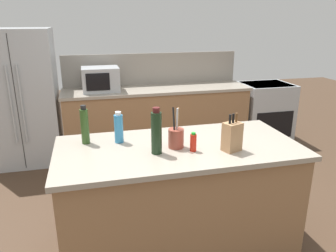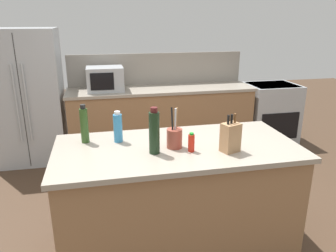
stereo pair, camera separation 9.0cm
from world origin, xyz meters
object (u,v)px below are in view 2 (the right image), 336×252
Objects in this scene: range_oven at (270,113)px; dish_soap_bottle at (118,128)px; refrigerator at (28,97)px; olive_oil_bottle at (84,125)px; wine_bottle at (154,132)px; hot_sauce_bottle at (191,143)px; knife_block at (230,137)px; microwave at (105,79)px; utensil_crock at (174,137)px.

dish_soap_bottle reaches higher than range_oven.
refrigerator is 2.18m from olive_oil_bottle.
wine_bottle is (0.51, -0.34, 0.02)m from olive_oil_bottle.
hot_sauce_bottle is (0.78, -0.36, -0.08)m from olive_oil_bottle.
refrigerator reaches higher than hot_sauce_bottle.
dish_soap_bottle is at bearing 148.29° from hot_sauce_bottle.
range_oven is at bearing -0.83° from refrigerator.
refrigerator is 5.05× the size of wine_bottle.
knife_block is 0.29m from hot_sauce_bottle.
refrigerator is 1.06m from microwave.
range_oven is at bearing 38.83° from dish_soap_bottle.
range_oven is at bearing 34.67° from knife_block.
knife_block is at bearing -11.85° from hot_sauce_bottle.
refrigerator reaches higher than range_oven.
olive_oil_bottle reaches higher than hot_sauce_bottle.
refrigerator is at bearing 177.15° from microwave.
utensil_crock reaches higher than range_oven.
wine_bottle is at bearing -83.01° from microwave.
wine_bottle reaches higher than range_oven.
wine_bottle reaches higher than dish_soap_bottle.
hot_sauce_bottle is 0.62m from dish_soap_bottle.
microwave is 1.92× the size of dish_soap_bottle.
knife_block reaches higher than hot_sauce_bottle.
microwave is at bearing 91.04° from dish_soap_bottle.
refrigerator is at bearing 123.75° from hot_sauce_bottle.
utensil_crock reaches higher than hot_sauce_bottle.
utensil_crock is 0.15m from hot_sauce_bottle.
hot_sauce_bottle is at bearing -44.19° from utensil_crock.
hot_sauce_bottle is at bearing 148.05° from knife_block.
refrigerator is 2.70m from wine_bottle.
knife_block is 1.15m from olive_oil_bottle.
utensil_crock is 0.47m from dish_soap_bottle.
microwave is at bearing 101.47° from utensil_crock.
hot_sauce_bottle is 0.29m from wine_bottle.
refrigerator is 2.87m from hot_sauce_bottle.
microwave is (1.03, -0.05, 0.21)m from refrigerator.
refrigerator is 3.08m from knife_block.
olive_oil_bottle is at bearing -96.54° from microwave.
olive_oil_bottle is 1.23× the size of dish_soap_bottle.
wine_bottle is at bearing -50.11° from dish_soap_bottle.
microwave is 2.01m from dish_soap_bottle.
range_oven is 2.93× the size of olive_oil_bottle.
olive_oil_bottle is at bearing 155.04° from hot_sauce_bottle.
knife_block is 1.13× the size of dish_soap_bottle.
microwave is 1.57× the size of olive_oil_bottle.
wine_bottle is at bearing -33.54° from olive_oil_bottle.
range_oven is 3.26m from dish_soap_bottle.
dish_soap_bottle is (-2.49, -2.01, 0.59)m from range_oven.
olive_oil_bottle is at bearing 138.23° from knife_block.
range_oven is at bearing 49.75° from hot_sauce_bottle.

